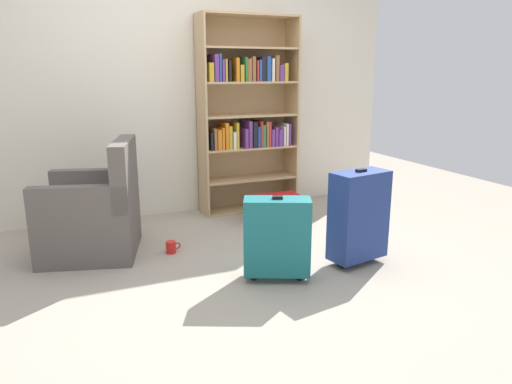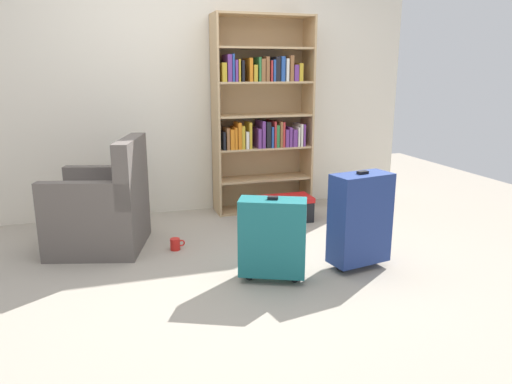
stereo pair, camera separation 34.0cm
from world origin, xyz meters
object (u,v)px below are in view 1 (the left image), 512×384
object	(u,v)px
mug	(171,247)
storage_box	(274,207)
suitcase_teal	(277,237)
bookshelf	(247,112)
suitcase_navy_blue	(359,215)
armchair	(95,215)

from	to	relation	value
mug	storage_box	bearing A→B (deg)	22.18
mug	suitcase_teal	bearing A→B (deg)	-54.46
mug	suitcase_teal	xyz separation A→B (m)	(0.56, -0.78, 0.27)
bookshelf	suitcase_navy_blue	distance (m)	1.82
bookshelf	armchair	distance (m)	1.86
bookshelf	mug	xyz separation A→B (m)	(-1.03, -0.94, -0.96)
mug	suitcase_navy_blue	xyz separation A→B (m)	(1.24, -0.75, 0.33)
storage_box	suitcase_teal	size ratio (longest dim) A/B	0.84
bookshelf	mug	distance (m)	1.69
suitcase_teal	mug	bearing A→B (deg)	125.54
bookshelf	storage_box	world-z (taller)	bookshelf
armchair	mug	world-z (taller)	armchair
bookshelf	storage_box	size ratio (longest dim) A/B	3.84
suitcase_teal	suitcase_navy_blue	bearing A→B (deg)	2.28
armchair	mug	distance (m)	0.65
bookshelf	storage_box	bearing A→B (deg)	-79.50
storage_box	bookshelf	bearing A→B (deg)	100.50
storage_box	suitcase_teal	distance (m)	1.37
storage_box	suitcase_navy_blue	distance (m)	1.24
armchair	storage_box	bearing A→B (deg)	7.66
bookshelf	suitcase_teal	distance (m)	1.92
bookshelf	mug	bearing A→B (deg)	-137.64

